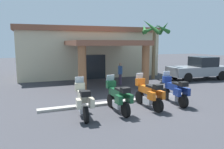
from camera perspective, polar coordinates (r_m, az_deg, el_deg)
The scene contains 10 objects.
ground_plane at distance 11.51m, azimuth 8.34°, elevation -7.48°, with size 80.00×80.00×0.00m, color #38383D.
motel_building at distance 21.08m, azimuth -6.31°, elevation 6.13°, with size 13.23×11.22×4.54m.
motorcycle_cream at distance 9.26m, azimuth -7.76°, elevation -6.91°, with size 0.74×2.21×1.61m.
motorcycle_green at distance 9.77m, azimuth 1.60°, elevation -6.03°, with size 0.71×2.21×1.61m.
motorcycle_orange at distance 10.53m, azimuth 9.71°, elevation -5.08°, with size 0.72×2.21×1.61m.
motorcycle_blue at distance 11.55m, azimuth 16.30°, elevation -4.11°, with size 0.74×2.21×1.61m.
pedestrian at distance 15.97m, azimuth 2.20°, elevation 0.60°, with size 0.32×0.53×1.67m.
pickup_truck_gray at distance 19.75m, azimuth 22.08°, elevation 1.41°, with size 5.31×2.21×1.95m.
palm_tree_near_portico at distance 18.91m, azimuth 11.16°, elevation 10.29°, with size 2.45×2.48×5.12m.
curb_strip at distance 11.44m, azimuth 2.61°, elevation -7.18°, with size 8.51×0.36×0.12m, color #ADA89E.
Camera 1 is at (-5.66, -9.52, 3.14)m, focal length 34.50 mm.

